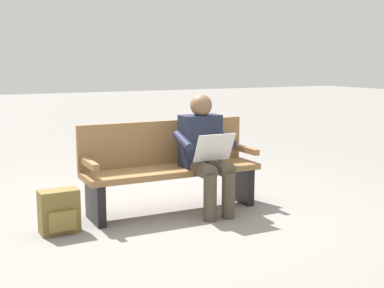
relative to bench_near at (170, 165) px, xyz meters
name	(u,v)px	position (x,y,z in m)	size (l,w,h in m)	color
ground_plane	(173,211)	(0.00, 0.07, -0.46)	(40.00, 40.00, 0.00)	gray
bench_near	(170,165)	(0.00, 0.00, 0.00)	(1.80, 0.50, 0.90)	olive
person_seated	(205,150)	(-0.28, 0.24, 0.17)	(0.57, 0.58, 1.18)	#1E2338
backpack	(59,212)	(1.17, 0.22, -0.27)	(0.35, 0.23, 0.39)	brown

